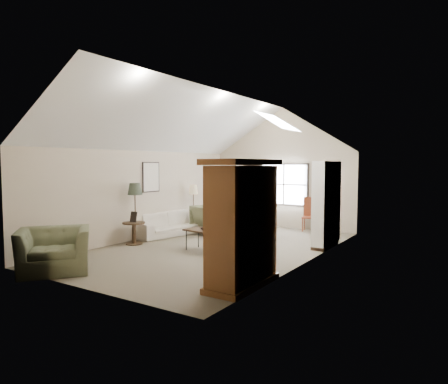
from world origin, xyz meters
The scene contains 18 objects.
room_shell centered at (0.00, 0.00, 3.21)m, with size 5.01×8.01×4.00m.
window centered at (0.10, 3.96, 1.45)m, with size 1.72×0.08×1.42m, color black.
skylight centered at (1.30, 0.90, 3.22)m, with size 0.80×1.20×0.52m, color white, non-canonical shape.
wall_art centered at (-1.88, 1.94, 1.73)m, with size 1.97×3.71×0.88m.
armoire centered at (2.18, -2.40, 1.10)m, with size 0.60×1.50×2.20m, color brown.
tv_alcove centered at (2.34, 1.60, 1.15)m, with size 0.32×1.30×2.10m, color white.
media_console centered at (2.32, 1.60, 0.30)m, with size 0.34×1.18×0.60m, color #382316.
tv_panel centered at (2.32, 1.60, 0.92)m, with size 0.05×0.90×0.55m, color black.
sofa centered at (-2.16, 0.78, 0.35)m, with size 2.37×0.93×0.69m, color beige.
armchair_near centered at (-1.41, -3.61, 0.43)m, with size 1.32×1.16×0.86m, color #666B4B.
armchair_far centered at (-1.29, 1.65, 0.44)m, with size 0.94×0.97×0.88m, color #66704E.
coffee_table centered at (0.01, -0.46, 0.26)m, with size 1.03×0.57×0.52m, color #352315.
bowl centered at (0.01, -0.46, 0.55)m, with size 0.25×0.25×0.06m, color #321B14.
side_table centered at (-2.06, -0.82, 0.30)m, with size 0.59×0.59×0.59m, color #3B2718.
side_chair centered at (1.09, 3.70, 0.54)m, with size 0.42×0.42×1.08m, color maroon.
tripod_lamp centered at (1.59, 3.70, 0.98)m, with size 0.57×0.57×1.97m, color silver, non-canonical shape.
dark_lamp centered at (-2.20, -0.62, 0.83)m, with size 0.40×0.40×1.65m, color black, non-canonical shape.
tan_lamp centered at (-2.20, 1.98, 0.74)m, with size 0.30×0.30×1.48m, color tan, non-canonical shape.
Camera 1 is at (5.61, -8.32, 2.13)m, focal length 32.00 mm.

